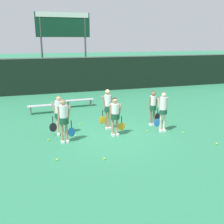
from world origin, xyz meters
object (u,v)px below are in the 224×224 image
object	(u,v)px
bench_courtside	(46,106)
tennis_ball_0	(183,133)
player_2	(163,109)
tennis_ball_3	(217,144)
player_0	(64,118)
tennis_ball_9	(163,116)
bench_far	(80,101)
tennis_ball_8	(57,160)
player_1	(115,113)
player_4	(108,106)
scoreboard	(63,30)
player_3	(59,112)
tennis_ball_4	(80,124)
tennis_ball_6	(147,131)
tennis_ball_1	(62,131)
tennis_ball_2	(75,136)
tennis_ball_5	(104,159)
tennis_ball_7	(49,140)
player_5	(153,105)

from	to	relation	value
bench_courtside	tennis_ball_0	world-z (taller)	bench_courtside
player_2	tennis_ball_3	world-z (taller)	player_2
player_0	tennis_ball_0	world-z (taller)	player_0
bench_courtside	tennis_ball_9	size ratio (longest dim) A/B	29.54
bench_far	player_0	bearing A→B (deg)	-107.29
bench_courtside	player_2	xyz separation A→B (m)	(4.68, -4.55, 0.63)
player_2	tennis_ball_8	world-z (taller)	player_2
player_0	player_1	bearing A→B (deg)	-2.37
player_1	tennis_ball_0	size ratio (longest dim) A/B	23.31
tennis_ball_9	player_4	bearing A→B (deg)	-164.38
scoreboard	player_1	xyz separation A→B (m)	(0.55, -11.02, -3.60)
bench_courtside	bench_far	distance (m)	2.22
player_0	tennis_ball_8	size ratio (longest dim) A/B	24.92
scoreboard	player_3	bearing A→B (deg)	-99.09
tennis_ball_3	tennis_ball_4	bearing A→B (deg)	139.46
player_0	tennis_ball_0	distance (m)	5.11
bench_courtside	tennis_ball_6	distance (m)	5.99
tennis_ball_1	tennis_ball_2	size ratio (longest dim) A/B	0.93
player_1	tennis_ball_2	bearing A→B (deg)	167.80
scoreboard	tennis_ball_0	xyz separation A→B (m)	(3.43, -11.68, -4.53)
scoreboard	player_3	distance (m)	11.00
tennis_ball_5	tennis_ball_6	size ratio (longest dim) A/B	1.00
player_4	tennis_ball_7	size ratio (longest dim) A/B	27.81
bench_far	tennis_ball_0	size ratio (longest dim) A/B	23.93
tennis_ball_7	player_0	bearing A→B (deg)	-30.66
tennis_ball_3	tennis_ball_8	world-z (taller)	tennis_ball_3
player_4	player_5	bearing A→B (deg)	-13.08
scoreboard	tennis_ball_9	size ratio (longest dim) A/B	89.93
scoreboard	tennis_ball_1	size ratio (longest dim) A/B	89.06
tennis_ball_2	tennis_ball_8	xyz separation A→B (m)	(-0.96, -2.05, -0.00)
scoreboard	tennis_ball_2	distance (m)	11.63
scoreboard	bench_far	distance (m)	7.10
tennis_ball_5	tennis_ball_8	distance (m)	1.58
player_0	player_5	bearing A→B (deg)	6.29
tennis_ball_7	player_4	bearing A→B (deg)	14.63
tennis_ball_5	tennis_ball_7	world-z (taller)	tennis_ball_5
tennis_ball_3	tennis_ball_8	size ratio (longest dim) A/B	1.02
tennis_ball_9	player_0	bearing A→B (deg)	-159.77
player_0	tennis_ball_9	xyz separation A→B (m)	(5.37, 1.98, -0.98)
tennis_ball_1	tennis_ball_2	distance (m)	0.92
tennis_ball_2	tennis_ball_8	world-z (taller)	tennis_ball_2
tennis_ball_0	tennis_ball_5	bearing A→B (deg)	-160.02
player_0	tennis_ball_9	distance (m)	5.81
tennis_ball_6	tennis_ball_0	bearing A→B (deg)	-25.77
scoreboard	player_1	bearing A→B (deg)	-87.12
player_1	tennis_ball_8	distance (m)	3.22
tennis_ball_8	player_1	bearing A→B (deg)	33.05
tennis_ball_4	tennis_ball_6	size ratio (longest dim) A/B	0.99
tennis_ball_2	tennis_ball_6	distance (m)	3.13
bench_courtside	tennis_ball_9	xyz separation A→B (m)	(5.81, -2.59, -0.36)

